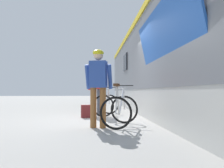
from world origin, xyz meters
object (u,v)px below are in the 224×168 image
Objects in this scene: cyclist_far_in_blue at (98,81)px; backpack_on_platform at (86,111)px; cyclist_near_in_red at (96,85)px; train_car at (190,55)px; bicycle_near_silver at (106,104)px; bicycle_far_white at (120,109)px.

cyclist_far_in_blue is 2.23m from backpack_on_platform.
cyclist_near_in_red is 4.40× the size of backpack_on_platform.
backpack_on_platform is at bearing 100.01° from cyclist_far_in_blue.
bicycle_near_silver is (-2.62, 0.82, -1.56)m from train_car.
bicycle_near_silver is 3.04× the size of backpack_on_platform.
bicycle_far_white is (0.52, 0.17, -0.65)m from cyclist_far_in_blue.
cyclist_near_in_red is 1.43× the size of bicycle_far_white.
train_car is 3.16m from bicycle_near_silver.
cyclist_near_in_red is at bearing 176.98° from bicycle_near_silver.
bicycle_far_white is at bearing -77.50° from cyclist_near_in_red.
train_car is 52.48× the size of backpack_on_platform.
cyclist_near_in_red is at bearing 53.13° from backpack_on_platform.
bicycle_far_white is (-2.42, -1.67, -1.56)m from train_car.
train_car is at bearing -13.98° from backpack_on_platform.
cyclist_near_in_red is 0.74m from bicycle_near_silver.
train_car is at bearing 32.12° from cyclist_far_in_blue.
backpack_on_platform is at bearing -136.64° from bicycle_near_silver.
cyclist_far_in_blue reaches higher than backpack_on_platform.
cyclist_far_in_blue is at bearing -96.81° from bicycle_near_silver.
cyclist_near_in_red is 1.12m from backpack_on_platform.
cyclist_near_in_red is 2.65m from bicycle_far_white.
train_car reaches higher than cyclist_near_in_red.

